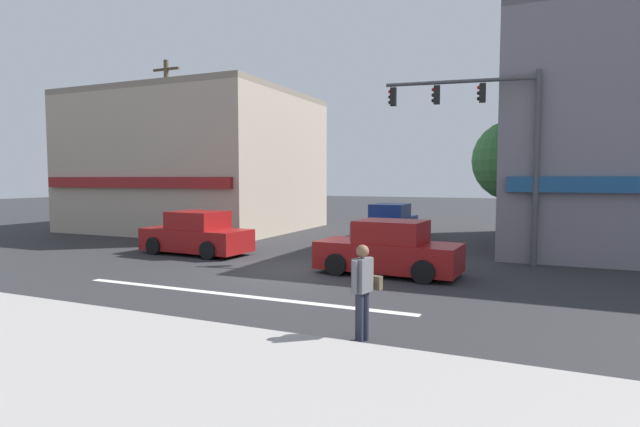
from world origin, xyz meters
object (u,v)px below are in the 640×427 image
Objects in this scene: traffic_light_mast at (494,132)px; sedan_crossing_leftbound at (389,250)px; sedan_waiting_far at (390,222)px; utility_pole_near_left at (168,147)px; sedan_parked_curbside at (196,235)px; street_tree at (513,161)px; pedestrian_foreground_with_bag at (363,286)px.

sedan_crossing_leftbound is (-2.57, -3.18, -3.59)m from traffic_light_mast.
traffic_light_mast is 1.50× the size of sedan_waiting_far.
utility_pole_near_left is 1.30× the size of traffic_light_mast.
sedan_crossing_leftbound is at bearing -19.73° from utility_pole_near_left.
traffic_light_mast is at bearing -3.85° from utility_pole_near_left.
utility_pole_near_left is at bearing 141.29° from sedan_parked_curbside.
utility_pole_near_left is 12.72m from sedan_crossing_leftbound.
sedan_parked_curbside is at bearing -38.71° from utility_pole_near_left.
sedan_waiting_far is at bearing 28.83° from utility_pole_near_left.
street_tree is 1.21× the size of sedan_crossing_leftbound.
street_tree is at bearing -20.47° from sedan_waiting_far.
pedestrian_foreground_with_bag reaches higher than sedan_parked_curbside.
sedan_waiting_far is at bearing 130.47° from traffic_light_mast.
sedan_waiting_far and sedan_crossing_leftbound have the same top height.
sedan_crossing_leftbound is at bearing -128.86° from traffic_light_mast.
traffic_light_mast reaches higher than street_tree.
sedan_parked_curbside is 2.52× the size of pedestrian_foreground_with_bag.
utility_pole_near_left is (-14.53, -2.92, 0.71)m from street_tree.
sedan_parked_curbside is at bearing -150.17° from street_tree.
traffic_light_mast is at bearing -96.63° from street_tree.
street_tree reaches higher than sedan_crossing_leftbound.
street_tree is at bearing 66.85° from sedan_crossing_leftbound.
sedan_waiting_far and sedan_parked_curbside have the same top height.
traffic_light_mast is 8.57m from sedan_waiting_far.
traffic_light_mast reaches higher than sedan_parked_curbside.
sedan_waiting_far is (-5.05, 5.92, -3.59)m from traffic_light_mast.
traffic_light_mast is at bearing -49.53° from sedan_waiting_far.
sedan_waiting_far is 9.59m from sedan_parked_curbside.
street_tree is 3.98m from traffic_light_mast.
traffic_light_mast is (14.08, -0.95, 0.11)m from utility_pole_near_left.
sedan_crossing_leftbound is 2.51× the size of pedestrian_foreground_with_bag.
utility_pole_near_left is at bearing 160.27° from sedan_crossing_leftbound.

